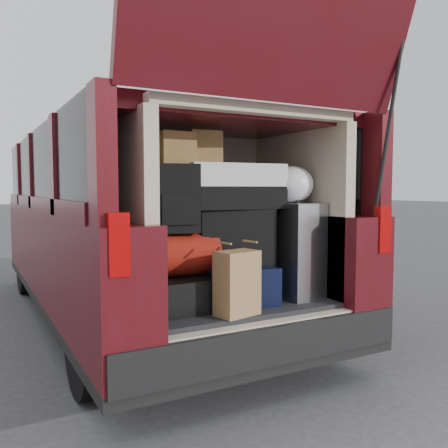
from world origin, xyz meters
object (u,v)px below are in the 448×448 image
at_px(silver_roller, 291,250).
at_px(kraft_bag, 237,283).
at_px(twotone_duffel, 232,186).
at_px(black_hardshell, 175,292).
at_px(navy_hardshell, 233,282).
at_px(backpack, 174,198).
at_px(black_soft_case, 232,236).
at_px(red_duffel, 182,254).

distance_m(silver_roller, kraft_bag, 0.64).
bearing_deg(kraft_bag, twotone_duffel, 53.24).
xyz_separation_m(black_hardshell, silver_roller, (0.83, -0.06, 0.22)).
bearing_deg(navy_hardshell, backpack, -163.41).
xyz_separation_m(kraft_bag, black_soft_case, (0.16, 0.34, 0.23)).
bearing_deg(navy_hardshell, black_hardshell, -167.80).
bearing_deg(black_hardshell, backpack, -113.08).
xyz_separation_m(black_hardshell, black_soft_case, (0.41, 0.02, 0.32)).
xyz_separation_m(red_duffel, backpack, (-0.06, -0.03, 0.34)).
distance_m(kraft_bag, twotone_duffel, 0.67).
bearing_deg(black_hardshell, navy_hardshell, 0.42).
xyz_separation_m(black_hardshell, backpack, (-0.01, -0.03, 0.57)).
height_order(black_hardshell, kraft_bag, kraft_bag).
bearing_deg(backpack, red_duffel, 34.71).
xyz_separation_m(navy_hardshell, kraft_bag, (-0.17, -0.34, 0.07)).
relative_size(black_hardshell, twotone_duffel, 0.78).
relative_size(backpack, twotone_duffel, 0.63).
distance_m(red_duffel, black_soft_case, 0.37).
distance_m(red_duffel, backpack, 0.35).
distance_m(black_hardshell, navy_hardshell, 0.42).
bearing_deg(twotone_duffel, navy_hardshell, -24.94).
height_order(black_soft_case, backpack, backpack).
height_order(black_hardshell, black_soft_case, black_soft_case).
height_order(red_duffel, backpack, backpack).
bearing_deg(kraft_bag, black_soft_case, 53.32).
bearing_deg(black_soft_case, backpack, -164.38).
height_order(black_soft_case, twotone_duffel, twotone_duffel).
xyz_separation_m(kraft_bag, backpack, (-0.27, 0.29, 0.49)).
distance_m(silver_roller, backpack, 0.91).
xyz_separation_m(silver_roller, backpack, (-0.84, 0.03, 0.36)).
height_order(navy_hardshell, backpack, backpack).
bearing_deg(twotone_duffel, silver_roller, -7.17).
xyz_separation_m(silver_roller, red_duffel, (-0.78, 0.06, 0.02)).
bearing_deg(twotone_duffel, kraft_bag, -110.47).
bearing_deg(twotone_duffel, red_duffel, -171.47).
height_order(red_duffel, black_soft_case, black_soft_case).
height_order(navy_hardshell, kraft_bag, kraft_bag).
bearing_deg(red_duffel, silver_roller, -2.38).
distance_m(kraft_bag, black_soft_case, 0.44).
bearing_deg(navy_hardshell, black_soft_case, 157.22).
height_order(kraft_bag, red_duffel, red_duffel).
relative_size(silver_roller, backpack, 1.56).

